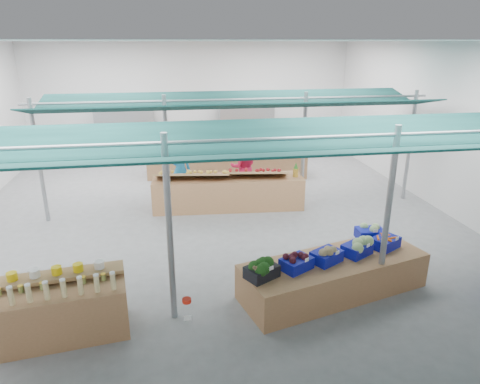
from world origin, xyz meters
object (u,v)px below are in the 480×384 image
(bottle_shelf, at_px, (64,308))
(vendor_left, at_px, (180,170))
(fruit_counter, at_px, (228,193))
(veg_counter, at_px, (334,276))
(vendor_right, at_px, (243,167))

(bottle_shelf, bearing_deg, vendor_left, 64.44)
(fruit_counter, height_order, vendor_left, vendor_left)
(bottle_shelf, height_order, fruit_counter, bottle_shelf)
(vendor_left, bearing_deg, fruit_counter, 141.63)
(bottle_shelf, relative_size, fruit_counter, 0.49)
(bottle_shelf, distance_m, vendor_left, 6.19)
(veg_counter, bearing_deg, vendor_right, 81.85)
(fruit_counter, height_order, vendor_right, vendor_right)
(veg_counter, distance_m, fruit_counter, 4.53)
(fruit_counter, bearing_deg, vendor_left, 141.63)
(bottle_shelf, bearing_deg, vendor_right, 50.23)
(veg_counter, xyz_separation_m, vendor_left, (-2.44, 5.46, 0.46))
(veg_counter, xyz_separation_m, fruit_counter, (-1.24, 4.36, 0.10))
(veg_counter, distance_m, vendor_left, 6.00)
(vendor_right, bearing_deg, fruit_counter, 65.53)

